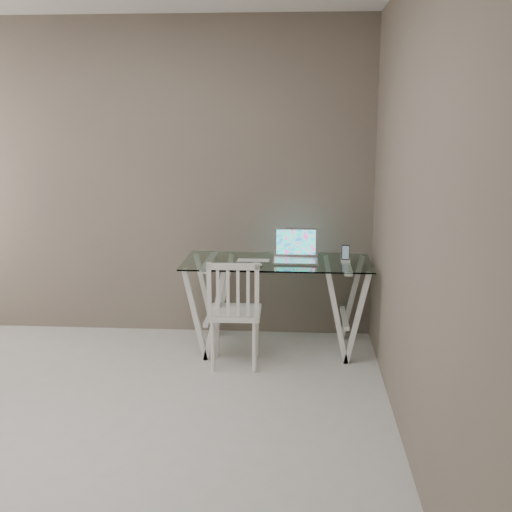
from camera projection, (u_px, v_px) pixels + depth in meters
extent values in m
plane|color=beige|center=(52.00, 458.00, 3.61)|extent=(4.50, 4.50, 0.00)
cube|color=#6D6156|center=(140.00, 179.00, 5.51)|extent=(4.00, 0.02, 2.70)
cube|color=#6D6156|center=(425.00, 226.00, 3.19)|extent=(0.02, 4.50, 2.70)
cube|color=silver|center=(277.00, 262.00, 5.15)|extent=(1.50, 0.70, 0.01)
cube|color=white|center=(210.00, 305.00, 5.26)|extent=(0.24, 0.62, 0.72)
cube|color=white|center=(345.00, 308.00, 5.19)|extent=(0.24, 0.62, 0.72)
cube|color=white|center=(235.00, 313.00, 4.90)|extent=(0.39, 0.39, 0.04)
cylinder|color=white|center=(213.00, 346.00, 4.80)|extent=(0.03, 0.03, 0.40)
cylinder|color=white|center=(255.00, 347.00, 4.78)|extent=(0.03, 0.03, 0.40)
cylinder|color=white|center=(217.00, 332.00, 5.10)|extent=(0.03, 0.03, 0.40)
cylinder|color=white|center=(257.00, 333.00, 5.09)|extent=(0.03, 0.03, 0.40)
cube|color=white|center=(233.00, 292.00, 4.67)|extent=(0.39, 0.04, 0.43)
cube|color=#BDBCC1|center=(296.00, 261.00, 5.11)|extent=(0.35, 0.25, 0.02)
cube|color=#19D899|center=(296.00, 242.00, 5.23)|extent=(0.35, 0.06, 0.23)
cube|color=silver|center=(253.00, 261.00, 5.14)|extent=(0.27, 0.12, 0.01)
ellipsoid|color=white|center=(256.00, 265.00, 4.95)|extent=(0.10, 0.06, 0.03)
cube|color=white|center=(345.00, 261.00, 5.11)|extent=(0.07, 0.07, 0.02)
cube|color=black|center=(346.00, 252.00, 5.11)|extent=(0.06, 0.03, 0.12)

